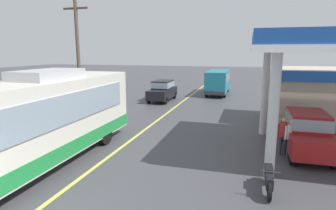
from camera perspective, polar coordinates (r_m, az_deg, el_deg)
ground at (r=25.06m, az=2.99°, el=0.72°), size 120.00×120.00×0.00m
lane_divider_stripe at (r=20.31m, az=-0.19°, el=-1.65°), size 0.16×50.00×0.01m
coach_bus_main at (r=11.55m, az=-25.70°, el=-3.66°), size 2.60×11.04×3.69m
gas_station_roadside at (r=17.66m, az=31.00°, el=3.54°), size 9.10×11.95×5.10m
car_at_pump at (r=13.66m, az=26.36°, el=-4.66°), size 1.70×4.20×1.82m
minibus_opposing_lane at (r=29.57m, az=10.12°, el=4.99°), size 2.04×6.13×2.44m
motorcycle_parked_forecourt at (r=9.73m, az=19.74°, el=-13.81°), size 0.55×1.80×0.92m
pedestrian_near_pump at (r=12.74m, az=23.81°, el=-5.89°), size 0.55×0.22×1.66m
pedestrian_by_shop at (r=12.99m, az=22.37°, el=-5.47°), size 0.55×0.22×1.66m
car_trailing_behind_bus at (r=25.28m, az=-1.11°, el=3.14°), size 1.70×4.20×1.82m
utility_pole_roadside at (r=20.32m, az=-17.76°, el=9.42°), size 1.80×0.24×7.79m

